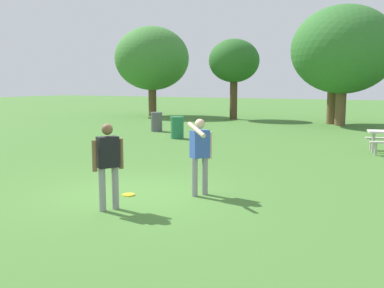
# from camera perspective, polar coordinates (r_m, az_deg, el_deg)

# --- Properties ---
(ground_plane) EXTENTS (120.00, 120.00, 0.00)m
(ground_plane) POSITION_cam_1_polar(r_m,az_deg,el_deg) (9.51, -7.79, -6.58)
(ground_plane) COLOR #447530
(person_thrower) EXTENTS (0.57, 0.82, 1.64)m
(person_thrower) POSITION_cam_1_polar(r_m,az_deg,el_deg) (9.15, 1.08, -0.93)
(person_thrower) COLOR gray
(person_thrower) RESTS_ON ground
(person_catcher) EXTENTS (0.38, 0.54, 1.64)m
(person_catcher) POSITION_cam_1_polar(r_m,az_deg,el_deg) (8.24, -10.96, -2.19)
(person_catcher) COLOR gray
(person_catcher) RESTS_ON ground
(frisbee) EXTENTS (0.27, 0.27, 0.03)m
(frisbee) POSITION_cam_1_polar(r_m,az_deg,el_deg) (9.45, -8.33, -6.59)
(frisbee) COLOR yellow
(frisbee) RESTS_ON ground
(trash_can_beside_table) EXTENTS (0.59, 0.59, 0.96)m
(trash_can_beside_table) POSITION_cam_1_polar(r_m,az_deg,el_deg) (18.85, -1.96, 2.18)
(trash_can_beside_table) COLOR #237047
(trash_can_beside_table) RESTS_ON ground
(trash_can_further_along) EXTENTS (0.59, 0.59, 0.96)m
(trash_can_further_along) POSITION_cam_1_polar(r_m,az_deg,el_deg) (21.76, -4.67, 2.93)
(trash_can_further_along) COLOR #515156
(trash_can_further_along) RESTS_ON ground
(tree_tall_left) EXTENTS (5.37, 5.37, 6.46)m
(tree_tall_left) POSITION_cam_1_polar(r_m,az_deg,el_deg) (32.17, -5.28, 11.08)
(tree_tall_left) COLOR brown
(tree_tall_left) RESTS_ON ground
(tree_broad_center) EXTENTS (3.33, 3.33, 5.28)m
(tree_broad_center) POSITION_cam_1_polar(r_m,az_deg,el_deg) (29.22, 5.54, 10.72)
(tree_broad_center) COLOR #4C3823
(tree_broad_center) RESTS_ON ground
(tree_far_right) EXTENTS (3.95, 3.95, 5.44)m
(tree_far_right) POSITION_cam_1_polar(r_m,az_deg,el_deg) (26.96, 18.06, 10.44)
(tree_far_right) COLOR brown
(tree_far_right) RESTS_ON ground
(tree_slender_mid) EXTENTS (5.75, 5.75, 6.69)m
(tree_slender_mid) POSITION_cam_1_polar(r_m,az_deg,el_deg) (26.14, 19.22, 11.57)
(tree_slender_mid) COLOR brown
(tree_slender_mid) RESTS_ON ground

